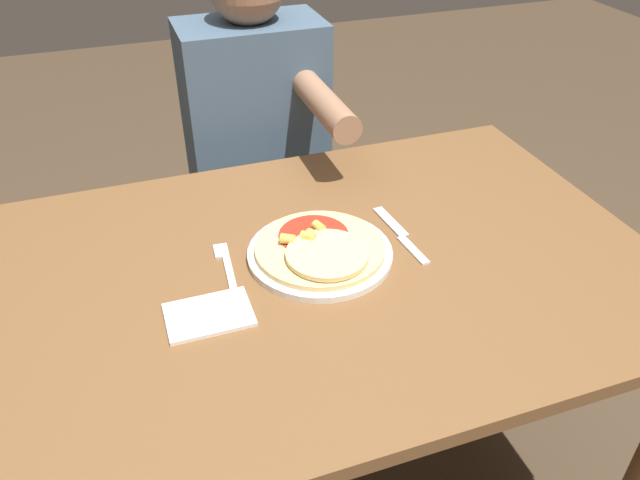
% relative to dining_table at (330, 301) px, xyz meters
% --- Properties ---
extents(dining_table, '(1.29, 0.89, 0.76)m').
position_rel_dining_table_xyz_m(dining_table, '(0.00, 0.00, 0.00)').
color(dining_table, brown).
rests_on(dining_table, ground_plane).
extents(plate, '(0.29, 0.29, 0.01)m').
position_rel_dining_table_xyz_m(plate, '(-0.01, 0.02, 0.11)').
color(plate, silver).
rests_on(plate, dining_table).
extents(pizza, '(0.26, 0.26, 0.04)m').
position_rel_dining_table_xyz_m(pizza, '(-0.01, 0.02, 0.13)').
color(pizza, '#DBBC7A').
rests_on(pizza, plate).
extents(fork, '(0.03, 0.18, 0.00)m').
position_rel_dining_table_xyz_m(fork, '(-0.20, 0.05, 0.11)').
color(fork, silver).
rests_on(fork, dining_table).
extents(knife, '(0.03, 0.22, 0.00)m').
position_rel_dining_table_xyz_m(knife, '(0.17, 0.03, 0.11)').
color(knife, silver).
rests_on(knife, dining_table).
extents(napkin, '(0.15, 0.11, 0.01)m').
position_rel_dining_table_xyz_m(napkin, '(-0.26, -0.08, 0.11)').
color(napkin, silver).
rests_on(napkin, dining_table).
extents(person_diner, '(0.38, 0.52, 1.23)m').
position_rel_dining_table_xyz_m(person_diner, '(0.02, 0.65, 0.07)').
color(person_diner, '#2D2D38').
rests_on(person_diner, ground_plane).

